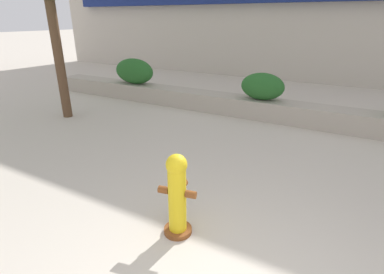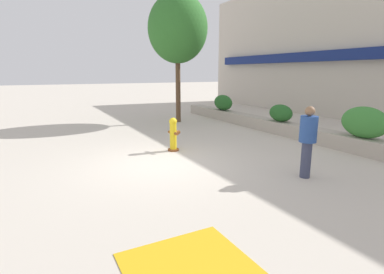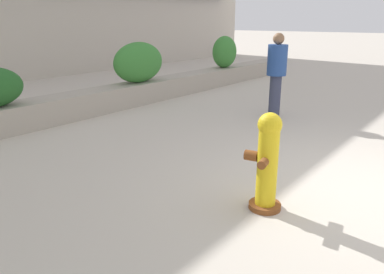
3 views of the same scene
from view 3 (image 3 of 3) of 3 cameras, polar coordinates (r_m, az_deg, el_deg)
ground_plane at (r=5.02m, az=26.74°, el=-7.81°), size 120.00×120.00×0.00m
planter_wall_low at (r=8.32m, az=-17.35°, el=4.64°), size 18.00×0.70×0.50m
hedge_bush_2 at (r=9.38m, az=-8.13°, el=11.19°), size 1.50×0.68×0.97m
hedge_bush_3 at (r=12.28m, az=4.98°, el=12.80°), size 0.90×0.70×0.99m
fire_hydrant at (r=4.04m, az=11.38°, el=-3.64°), size 0.48×0.46×1.08m
pedestrian at (r=8.02m, az=12.76°, el=9.92°), size 0.43×0.43×1.73m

